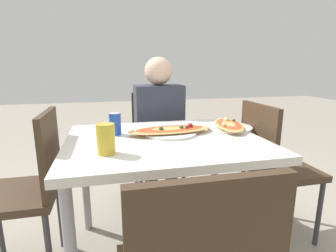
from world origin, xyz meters
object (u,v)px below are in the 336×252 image
(person_seated, at_px, (159,119))
(pizza_main, at_px, (170,131))
(chair_side_left, at_px, (29,184))
(drink_glass, at_px, (106,139))
(chair_far_seated, at_px, (157,139))
(dining_table, at_px, (165,152))
(pizza_second, at_px, (229,126))
(soda_can, at_px, (115,124))
(chair_side_right, at_px, (273,163))

(person_seated, relative_size, pizza_main, 2.38)
(chair_side_left, relative_size, pizza_main, 1.79)
(pizza_main, xyz_separation_m, drink_glass, (-0.36, -0.27, 0.05))
(pizza_main, relative_size, drink_glass, 3.63)
(chair_far_seated, relative_size, person_seated, 0.76)
(dining_table, distance_m, chair_far_seated, 0.77)
(chair_far_seated, relative_size, chair_side_left, 1.00)
(dining_table, height_order, pizza_second, pizza_second)
(person_seated, height_order, drink_glass, person_seated)
(chair_side_left, xyz_separation_m, soda_can, (0.45, 0.08, 0.28))
(dining_table, distance_m, chair_side_right, 0.73)
(pizza_main, height_order, drink_glass, drink_glass)
(chair_side_left, height_order, person_seated, person_seated)
(pizza_second, bearing_deg, person_seated, 123.04)
(person_seated, height_order, pizza_second, person_seated)
(chair_far_seated, height_order, pizza_main, chair_far_seated)
(chair_side_left, relative_size, chair_side_right, 1.00)
(chair_far_seated, bearing_deg, soda_can, 60.41)
(chair_far_seated, bearing_deg, chair_side_left, 41.17)
(person_seated, bearing_deg, chair_side_left, 36.30)
(soda_can, distance_m, pizza_second, 0.69)
(dining_table, height_order, person_seated, person_seated)
(drink_glass, bearing_deg, chair_side_left, 148.98)
(chair_far_seated, xyz_separation_m, person_seated, (-0.00, -0.11, 0.19))
(person_seated, xyz_separation_m, drink_glass, (-0.40, -0.84, 0.10))
(chair_far_seated, relative_size, pizza_second, 2.15)
(chair_side_left, relative_size, drink_glass, 6.51)
(pizza_main, bearing_deg, soda_can, 169.95)
(person_seated, bearing_deg, pizza_main, 85.36)
(chair_side_right, bearing_deg, chair_far_seated, -139.52)
(chair_side_left, bearing_deg, pizza_main, -87.76)
(dining_table, height_order, drink_glass, drink_glass)
(drink_glass, bearing_deg, chair_far_seated, 66.92)
(chair_side_right, bearing_deg, person_seated, -134.62)
(dining_table, xyz_separation_m, drink_glass, (-0.31, -0.19, 0.15))
(pizza_main, bearing_deg, drink_glass, -142.79)
(chair_far_seated, distance_m, soda_can, 0.77)
(drink_glass, bearing_deg, person_seated, 64.18)
(chair_side_right, distance_m, drink_glass, 1.08)
(chair_side_left, xyz_separation_m, person_seated, (0.81, 0.59, 0.19))
(chair_side_right, bearing_deg, pizza_main, -93.60)
(soda_can, bearing_deg, person_seated, 55.24)
(chair_side_left, height_order, soda_can, chair_side_left)
(person_seated, distance_m, pizza_second, 0.62)
(dining_table, bearing_deg, pizza_second, 15.73)
(chair_side_left, distance_m, pizza_main, 0.80)
(dining_table, relative_size, soda_can, 8.31)
(drink_glass, bearing_deg, pizza_second, 23.10)
(dining_table, xyz_separation_m, pizza_second, (0.44, 0.12, 0.10))
(drink_glass, height_order, pizza_second, drink_glass)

